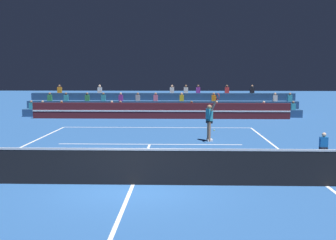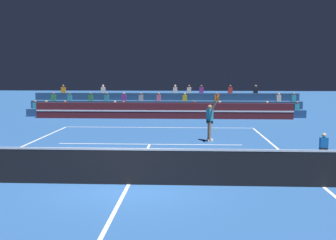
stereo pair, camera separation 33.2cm
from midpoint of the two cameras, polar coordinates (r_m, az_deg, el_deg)
ground_plane at (r=11.44m, az=-5.95°, el=-9.33°), size 120.00×120.00×0.00m
court_lines at (r=11.44m, az=-5.95°, el=-9.31°), size 11.10×23.90×0.01m
tennis_net at (r=11.30m, az=-5.98°, el=-6.68°), size 12.00×0.10×1.10m
sponsor_banner_wall at (r=27.48m, az=-1.45°, el=1.34°), size 18.00×0.26×1.10m
bleacher_stand at (r=30.00m, az=-1.20°, el=1.99°), size 20.28×2.85×2.28m
ball_kid_courtside at (r=16.68m, az=21.11°, el=-3.46°), size 0.30×0.36×0.84m
tennis_player at (r=18.45m, az=5.53°, el=-0.04°), size 0.56×1.21×2.34m
tennis_ball at (r=21.88m, az=6.28°, el=-1.48°), size 0.07×0.07×0.07m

